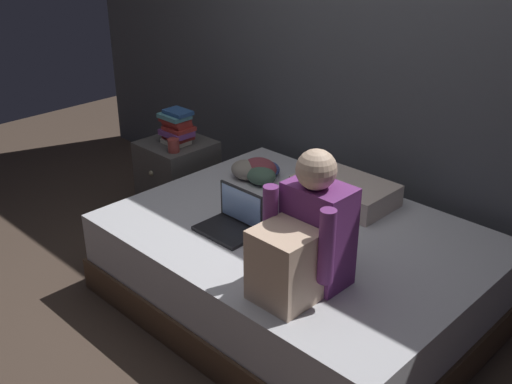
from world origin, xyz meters
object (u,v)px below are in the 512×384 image
laptop (233,221)px  book_stack (177,127)px  nightstand (178,181)px  person_sitting (305,239)px  mug (174,145)px  bed (298,268)px  pillow (345,191)px  clothes_pile (257,170)px

laptop → book_stack: 1.13m
nightstand → book_stack: bearing=-11.9°
person_sitting → nightstand: bearing=160.1°
laptop → mug: size_ratio=3.56×
bed → pillow: bearing=94.6°
bed → person_sitting: person_sitting is taller
laptop → pillow: 0.73m
nightstand → person_sitting: size_ratio=0.88×
pillow → clothes_pile: bearing=-167.2°
nightstand → clothes_pile: bearing=9.0°
laptop → bed: bearing=44.6°
bed → nightstand: bearing=170.8°
person_sitting → pillow: (-0.40, 0.84, -0.19)m
bed → clothes_pile: bearing=153.0°
bed → clothes_pile: (-0.62, 0.32, 0.30)m
bed → laptop: (-0.25, -0.25, 0.30)m
nightstand → clothes_pile: clothes_pile is taller
person_sitting → book_stack: (-1.64, 0.60, -0.04)m
nightstand → laptop: size_ratio=1.81×
laptop → clothes_pile: (-0.37, 0.57, 0.00)m
pillow → book_stack: (-1.24, -0.25, 0.15)m
nightstand → laptop: laptop is taller
bed → nightstand: 1.32m
person_sitting → pillow: bearing=115.4°
mug → clothes_pile: (0.55, 0.23, -0.08)m
mug → nightstand: bearing=137.3°
book_stack → bed: bearing=-9.1°
person_sitting → book_stack: 1.74m
nightstand → pillow: pillow is taller
laptop → nightstand: bearing=156.4°
book_stack → clothes_pile: 0.68m
nightstand → pillow: (1.26, 0.24, 0.26)m
bed → clothes_pile: 0.76m
pillow → nightstand: bearing=-169.2°
person_sitting → book_stack: bearing=160.0°
nightstand → book_stack: (0.03, -0.01, 0.41)m
person_sitting → laptop: person_sitting is taller
person_sitting → mug: 1.61m
nightstand → person_sitting: 1.82m
bed → laptop: bearing=-135.4°
nightstand → mug: size_ratio=6.42×
pillow → person_sitting: bearing=-64.6°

